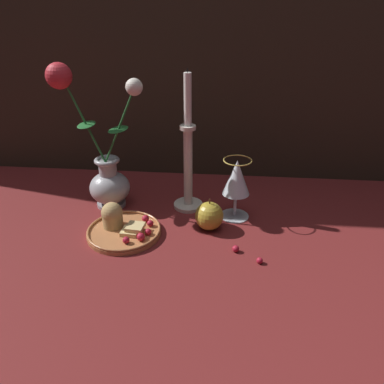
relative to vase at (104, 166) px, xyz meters
The scene contains 8 objects.
ground_plane 0.23m from the vase, 26.66° to the right, with size 2.40×2.40×0.00m, color maroon.
vase is the anchor object (origin of this frame).
plate_with_pastries 0.18m from the vase, 60.68° to the right, with size 0.18×0.18×0.07m.
wine_glass 0.35m from the vase, ahead, with size 0.08×0.08×0.16m.
candlestick 0.22m from the vase, ahead, with size 0.08×0.08×0.37m.
apple_beside_vase 0.31m from the vase, 18.18° to the right, with size 0.07×0.07×0.08m.
berry_near_plate 0.41m from the vase, 27.65° to the right, with size 0.02×0.02×0.02m, color #AD192D.
berry_front_center 0.47m from the vase, 28.79° to the right, with size 0.01×0.01×0.01m, color #AD192D.
Camera 1 is at (0.14, -0.79, 0.51)m, focal length 35.00 mm.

